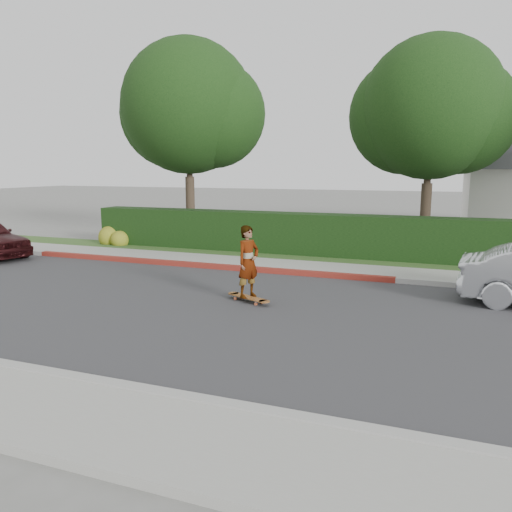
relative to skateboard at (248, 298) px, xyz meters
The scene contains 14 objects.
ground 2.19m from the skateboard, 24.02° to the right, with size 120.00×120.00×0.00m, color slate.
road 2.19m from the skateboard, 24.02° to the right, with size 60.00×8.00×0.01m, color #2D2D30.
curb_near 5.37m from the skateboard, 68.21° to the right, with size 60.00×0.20×0.15m, color #9E9E99.
sidewalk_near 6.22m from the skateboard, 71.29° to the right, with size 60.00×1.60×0.12m, color gray.
curb_far 3.78m from the skateboard, 58.16° to the left, with size 60.00×0.20×0.15m, color #9E9E99.
curb_red_section 4.40m from the skateboard, 133.11° to the left, with size 12.00×0.21×0.15m, color maroon.
sidewalk_far 4.57m from the skateboard, 64.13° to the left, with size 60.00×1.60×0.12m, color gray.
planting_strip 6.05m from the skateboard, 70.75° to the left, with size 60.00×1.60×0.10m, color #2D4C1E.
hedge 6.42m from the skateboard, 99.06° to the left, with size 15.00×1.00×1.50m, color black.
flowering_shrub 9.92m from the skateboard, 143.88° to the left, with size 1.40×1.00×0.90m.
tree_left 10.86m from the skateboard, 125.29° to the left, with size 5.99×5.21×8.00m.
tree_center 10.20m from the skateboard, 67.25° to the left, with size 5.66×4.84×7.44m.
skateboard is the anchor object (origin of this frame).
skateboarder 0.84m from the skateboard, 45.00° to the left, with size 0.60×0.39×1.65m, color white.
Camera 1 is at (2.08, -9.46, 3.06)m, focal length 35.00 mm.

